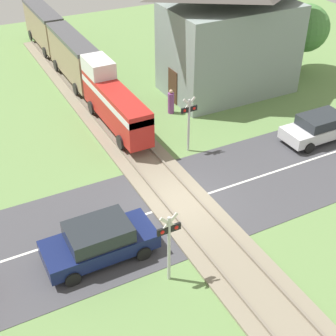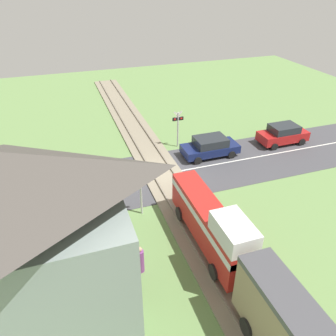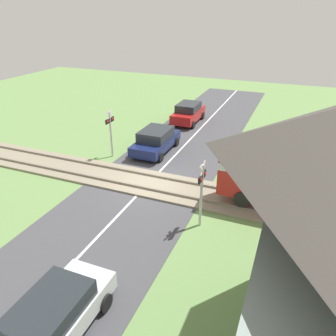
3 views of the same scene
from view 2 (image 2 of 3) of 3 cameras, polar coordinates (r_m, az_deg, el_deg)
ground_plane at (r=23.17m, az=-0.95°, el=-1.12°), size 60.00×60.00×0.00m
road_surface at (r=23.16m, az=-0.95°, el=-1.10°), size 48.00×6.40×0.02m
track_bed at (r=23.13m, az=-0.95°, el=-0.97°), size 2.80×48.00×0.24m
car_near_crossing at (r=25.38m, az=7.34°, el=3.75°), size 4.34×2.07×1.54m
car_far_side at (r=21.02m, az=-24.83°, el=-5.65°), size 4.30×1.87×1.47m
car_behind_queue at (r=28.68m, az=19.38°, el=5.61°), size 4.07×1.92×1.62m
crossing_signal_west_approach at (r=26.09m, az=1.73°, el=7.64°), size 0.90×0.18×3.07m
crossing_signal_east_approach at (r=18.53m, az=-4.80°, el=-3.10°), size 0.90×0.18×3.07m
station_building at (r=12.94m, az=-25.36°, el=-13.45°), size 8.52×5.37×8.00m
pedestrian_by_station at (r=16.03m, az=-4.87°, el=-15.71°), size 0.37×0.37×1.51m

